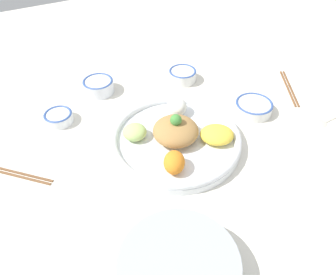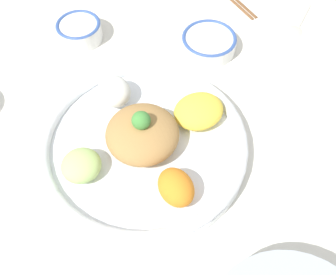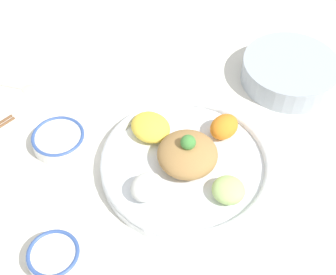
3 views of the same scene
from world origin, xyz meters
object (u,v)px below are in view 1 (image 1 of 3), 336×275
Objects in this scene: sauce_bowl_red at (59,117)px; chopsticks_pair_far at (289,88)px; chopsticks_pair_near at (8,171)px; rice_bowl_blue at (254,107)px; sauce_bowl_dark at (183,75)px; side_serving_bowl at (179,268)px; rice_bowl_plain at (99,86)px; serving_spoon_main at (327,120)px; salad_platter at (176,137)px.

chopsticks_pair_far is (-0.18, -0.72, -0.01)m from sauce_bowl_red.
chopsticks_pair_near and chopsticks_pair_far have the same top height.
rice_bowl_blue reaches higher than chopsticks_pair_far.
sauce_bowl_dark is 0.61m from chopsticks_pair_near.
side_serving_bowl is (-0.34, 0.44, 0.01)m from rice_bowl_blue.
sauce_bowl_red is at bearing -75.51° from chopsticks_pair_far.
rice_bowl_plain reaches higher than sauce_bowl_dark.
rice_bowl_plain reaches higher than serving_spoon_main.
sauce_bowl_red is 0.58m from rice_bowl_blue.
chopsticks_pair_near is at bearing -64.23° from chopsticks_pair_far.
salad_platter is at bearing 93.64° from rice_bowl_blue.
sauce_bowl_dark is 0.36m from chopsticks_pair_far.
salad_platter is at bearing -132.65° from sauce_bowl_red.
rice_bowl_plain is (0.33, 0.11, 0.00)m from salad_platter.
rice_bowl_plain is (0.07, 0.27, 0.00)m from sauce_bowl_dark.
side_serving_bowl is at bearing 174.67° from rice_bowl_plain.
chopsticks_pair_far is (0.06, -0.46, -0.02)m from salad_platter.
side_serving_bowl reaches higher than serving_spoon_main.
rice_bowl_blue is 0.59× the size of chopsticks_pair_near.
rice_bowl_blue is 0.92× the size of serving_spoon_main.
chopsticks_pair_far is at bearing -139.14° from chopsticks_pair_near.
rice_bowl_blue reaches higher than chopsticks_pair_near.
rice_bowl_plain is at bearing 76.63° from sauce_bowl_dark.
chopsticks_pair_far is (-0.04, -0.88, 0.00)m from chopsticks_pair_near.
rice_bowl_plain reaches higher than chopsticks_pair_far.
chopsticks_pair_near is (-0.23, 0.31, -0.02)m from rice_bowl_plain.
rice_bowl_blue is 1.21× the size of sauce_bowl_dark.
side_serving_bowl is 0.74m from chopsticks_pair_far.
chopsticks_pair_near is 1.00× the size of chopsticks_pair_far.
salad_platter reaches higher than rice_bowl_blue.
sauce_bowl_dark is (0.03, -0.43, 0.00)m from sauce_bowl_red.
rice_bowl_blue is 0.49m from rice_bowl_plain.
rice_bowl_plain is (0.09, -0.15, 0.01)m from sauce_bowl_red.
sauce_bowl_red is at bearing 150.80° from serving_spoon_main.
salad_platter is 1.87× the size of chopsticks_pair_far.
rice_bowl_blue is 0.21m from serving_spoon_main.
sauce_bowl_dark is 0.28m from rice_bowl_plain.
sauce_bowl_dark reaches higher than rice_bowl_blue.
rice_bowl_blue is at bearing -86.36° from salad_platter.
rice_bowl_plain is at bearing -100.37° from chopsticks_pair_near.
salad_platter is at bearing -150.08° from chopsticks_pair_near.
salad_platter reaches higher than side_serving_bowl.
rice_bowl_blue is at bearing -112.55° from sauce_bowl_red.
salad_platter reaches higher than chopsticks_pair_far.
salad_platter is 3.15× the size of rice_bowl_blue.
rice_bowl_blue is at bearing -156.63° from sauce_bowl_dark.
chopsticks_pair_far is 1.55× the size of serving_spoon_main.
chopsticks_pair_near is 0.89m from serving_spoon_main.
serving_spoon_main is (0.20, -0.61, -0.03)m from side_serving_bowl.
side_serving_bowl reaches higher than sauce_bowl_dark.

